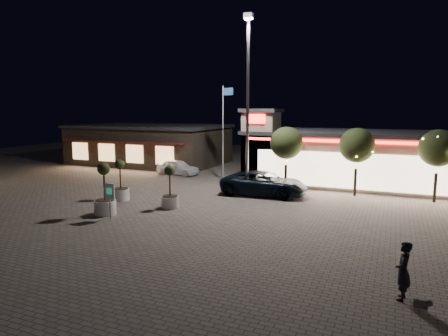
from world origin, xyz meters
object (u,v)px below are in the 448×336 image
at_px(pedestrian, 403,271).
at_px(planter_left, 121,187).
at_px(white_sedan, 178,167).
at_px(valet_sign, 110,194).
at_px(planter_mid, 105,199).
at_px(pickup_truck, 264,183).

relative_size(pedestrian, planter_left, 0.70).
bearing_deg(pedestrian, planter_left, -108.96).
distance_m(white_sedan, valet_sign, 15.21).
bearing_deg(planter_mid, pickup_truck, 51.38).
relative_size(pedestrian, valet_sign, 0.96).
distance_m(pickup_truck, planter_mid, 11.04).
bearing_deg(pickup_truck, white_sedan, 59.53).
bearing_deg(planter_mid, valet_sign, -36.32).
bearing_deg(pickup_truck, planter_mid, 138.93).
height_order(pickup_truck, planter_mid, planter_mid).
distance_m(white_sedan, pedestrian, 26.54).
bearing_deg(planter_left, pedestrian, -25.04).
height_order(pedestrian, planter_mid, planter_mid).
height_order(pickup_truck, pedestrian, pedestrian).
height_order(white_sedan, pedestrian, pedestrian).
bearing_deg(pedestrian, valet_sign, -98.97).
bearing_deg(white_sedan, valet_sign, -156.62).
xyz_separation_m(pedestrian, valet_sign, (-14.83, 3.99, 0.44)).
height_order(pedestrian, valet_sign, valet_sign).
distance_m(planter_left, planter_mid, 3.73).
relative_size(planter_left, valet_sign, 1.37).
relative_size(pickup_truck, planter_mid, 2.00).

